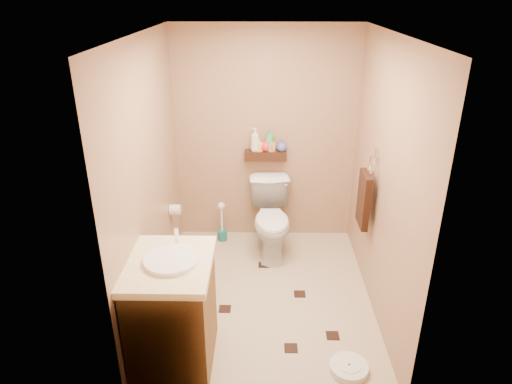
{
  "coord_description": "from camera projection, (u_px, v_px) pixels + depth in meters",
  "views": [
    {
      "loc": [
        -0.02,
        -3.58,
        2.72
      ],
      "look_at": [
        -0.09,
        0.25,
        0.99
      ],
      "focal_mm": 32.0,
      "sensor_mm": 36.0,
      "label": 1
    }
  ],
  "objects": [
    {
      "name": "bottle_c",
      "position": [
        266.0,
        144.0,
        4.98
      ],
      "size": [
        0.16,
        0.16,
        0.15
      ],
      "primitive_type": "imported",
      "rotation": [
        0.0,
        0.0,
        0.96
      ],
      "color": "#F21C3B",
      "rests_on": "wall_shelf"
    },
    {
      "name": "wall_right",
      "position": [
        383.0,
        183.0,
        3.87
      ],
      "size": [
        0.04,
        2.5,
        2.4
      ],
      "primitive_type": "cube",
      "color": "#9E7C5A",
      "rests_on": "ground"
    },
    {
      "name": "floor_accents",
      "position": [
        267.0,
        300.0,
        4.33
      ],
      "size": [
        1.29,
        1.34,
        0.01
      ],
      "color": "black",
      "rests_on": "ground"
    },
    {
      "name": "toilet_paper",
      "position": [
        175.0,
        210.0,
        4.74
      ],
      "size": [
        0.12,
        0.11,
        0.12
      ],
      "color": "white",
      "rests_on": "wall_left"
    },
    {
      "name": "bottle_d",
      "position": [
        270.0,
        140.0,
        4.96
      ],
      "size": [
        0.12,
        0.12,
        0.24
      ],
      "primitive_type": "imported",
      "rotation": [
        0.0,
        0.0,
        3.45
      ],
      "color": "#38A967",
      "rests_on": "wall_shelf"
    },
    {
      "name": "bottle_e",
      "position": [
        271.0,
        144.0,
        4.97
      ],
      "size": [
        0.1,
        0.1,
        0.16
      ],
      "primitive_type": "imported",
      "rotation": [
        0.0,
        0.0,
        2.11
      ],
      "color": "#ED8C4F",
      "rests_on": "wall_shelf"
    },
    {
      "name": "wall_back",
      "position": [
        266.0,
        137.0,
        5.03
      ],
      "size": [
        2.0,
        0.04,
        2.4
      ],
      "primitive_type": "cube",
      "color": "#9E7C5A",
      "rests_on": "ground"
    },
    {
      "name": "toilet",
      "position": [
        272.0,
        219.0,
        4.98
      ],
      "size": [
        0.51,
        0.82,
        0.8
      ],
      "primitive_type": "imported",
      "rotation": [
        0.0,
        0.0,
        0.08
      ],
      "color": "white",
      "rests_on": "ground"
    },
    {
      "name": "ceiling",
      "position": [
        267.0,
        34.0,
        3.39
      ],
      "size": [
        2.0,
        2.5,
        0.02
      ],
      "primitive_type": "cube",
      "color": "white",
      "rests_on": "wall_back"
    },
    {
      "name": "bottle_a",
      "position": [
        255.0,
        139.0,
        4.96
      ],
      "size": [
        0.12,
        0.12,
        0.26
      ],
      "primitive_type": "imported",
      "rotation": [
        0.0,
        0.0,
        4.57
      ],
      "color": "silver",
      "rests_on": "wall_shelf"
    },
    {
      "name": "wall_left",
      "position": [
        149.0,
        181.0,
        3.9
      ],
      "size": [
        0.04,
        2.5,
        2.4
      ],
      "primitive_type": "cube",
      "color": "#9E7C5A",
      "rests_on": "ground"
    },
    {
      "name": "towel_ring",
      "position": [
        364.0,
        197.0,
        4.21
      ],
      "size": [
        0.12,
        0.3,
        0.76
      ],
      "color": "silver",
      "rests_on": "wall_right"
    },
    {
      "name": "wall_front",
      "position": [
        266.0,
        263.0,
        2.75
      ],
      "size": [
        2.0,
        0.04,
        2.4
      ],
      "primitive_type": "cube",
      "color": "#9E7C5A",
      "rests_on": "ground"
    },
    {
      "name": "vanity",
      "position": [
        173.0,
        311.0,
        3.46
      ],
      "size": [
        0.62,
        0.75,
        1.06
      ],
      "rotation": [
        0.0,
        0.0,
        0.0
      ],
      "color": "brown",
      "rests_on": "ground"
    },
    {
      "name": "bottle_f",
      "position": [
        282.0,
        145.0,
        4.98
      ],
      "size": [
        0.12,
        0.12,
        0.14
      ],
      "primitive_type": "imported",
      "rotation": [
        0.0,
        0.0,
        1.69
      ],
      "color": "#4955B8",
      "rests_on": "wall_shelf"
    },
    {
      "name": "wall_shelf",
      "position": [
        265.0,
        155.0,
        5.03
      ],
      "size": [
        0.46,
        0.14,
        0.1
      ],
      "primitive_type": "cube",
      "color": "#3D2010",
      "rests_on": "wall_back"
    },
    {
      "name": "toilet_brush",
      "position": [
        222.0,
        227.0,
        5.3
      ],
      "size": [
        0.11,
        0.11,
        0.48
      ],
      "color": "#1A6A63",
      "rests_on": "ground"
    },
    {
      "name": "bottle_b",
      "position": [
        259.0,
        145.0,
        4.98
      ],
      "size": [
        0.09,
        0.09,
        0.15
      ],
      "primitive_type": "imported",
      "rotation": [
        0.0,
        0.0,
        5.16
      ],
      "color": "yellow",
      "rests_on": "wall_shelf"
    },
    {
      "name": "bathroom_scale",
      "position": [
        349.0,
        368.0,
        3.53
      ],
      "size": [
        0.39,
        0.39,
        0.06
      ],
      "rotation": [
        0.0,
        0.0,
        0.39
      ],
      "color": "white",
      "rests_on": "ground"
    },
    {
      "name": "ground",
      "position": [
        265.0,
        296.0,
        4.38
      ],
      "size": [
        2.5,
        2.5,
        0.0
      ],
      "primitive_type": "plane",
      "color": "tan",
      "rests_on": "ground"
    }
  ]
}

